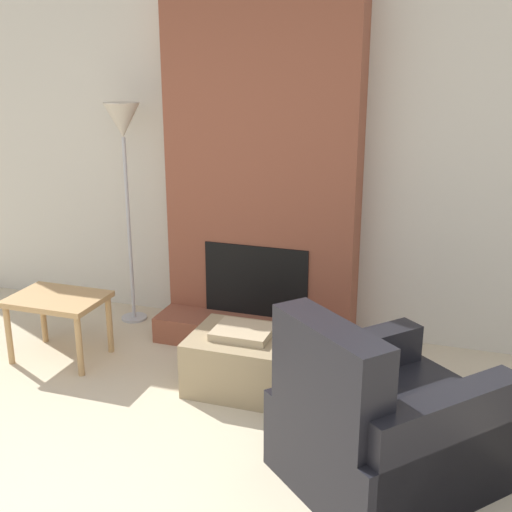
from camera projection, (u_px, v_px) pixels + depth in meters
wall_back at (270, 167)px, 5.00m from camera, size 6.85×0.06×2.60m
fireplace at (262, 184)px, 4.83m from camera, size 1.47×0.66×2.60m
ottoman at (243, 360)px, 4.27m from camera, size 0.68×0.57×0.42m
armchair at (379, 430)px, 3.28m from camera, size 1.32×1.33×0.96m
side_table at (58, 306)px, 4.62m from camera, size 0.66×0.48×0.48m
floor_lamp_left at (123, 134)px, 4.98m from camera, size 0.28×0.28×1.79m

